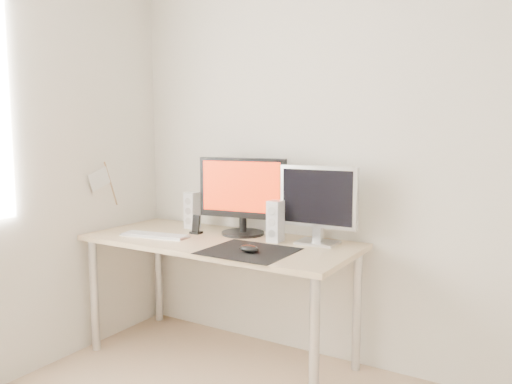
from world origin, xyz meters
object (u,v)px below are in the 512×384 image
at_px(speaker_right, 275,221).
at_px(phone_dock, 196,228).
at_px(desk, 219,252).
at_px(second_monitor, 318,201).
at_px(main_monitor, 242,193).
at_px(keyboard, 155,235).
at_px(mouse, 249,249).
at_px(speaker_left, 192,210).

height_order(speaker_right, phone_dock, speaker_right).
relative_size(desk, second_monitor, 3.55).
height_order(main_monitor, keyboard, main_monitor).
bearing_deg(phone_dock, keyboard, -129.64).
bearing_deg(desk, second_monitor, 18.93).
bearing_deg(desk, main_monitor, 75.77).
bearing_deg(main_monitor, desk, -104.23).
distance_m(mouse, phone_dock, 0.59).
xyz_separation_m(main_monitor, speaker_right, (0.26, -0.06, -0.14)).
bearing_deg(desk, phone_dock, 164.70).
relative_size(mouse, speaker_left, 0.47).
bearing_deg(mouse, desk, 149.25).
bearing_deg(main_monitor, speaker_right, -13.74).
xyz_separation_m(mouse, main_monitor, (-0.28, 0.37, 0.23)).
xyz_separation_m(mouse, speaker_right, (-0.01, 0.31, 0.09)).
relative_size(mouse, phone_dock, 0.94).
bearing_deg(desk, keyboard, -160.25).
distance_m(mouse, main_monitor, 0.52).
distance_m(speaker_right, keyboard, 0.73).
relative_size(mouse, main_monitor, 0.20).
height_order(mouse, speaker_left, speaker_left).
bearing_deg(desk, speaker_right, 20.51).
relative_size(main_monitor, speaker_right, 2.35).
bearing_deg(desk, speaker_left, 151.48).
relative_size(keyboard, phone_dock, 3.72).
xyz_separation_m(desk, speaker_left, (-0.34, 0.19, 0.20)).
relative_size(speaker_left, keyboard, 0.54).
bearing_deg(speaker_right, desk, -159.49).
bearing_deg(speaker_right, speaker_left, 173.73).
xyz_separation_m(speaker_left, phone_dock, (0.13, -0.13, -0.08)).
relative_size(desk, keyboard, 3.69).
height_order(mouse, phone_dock, phone_dock).
distance_m(second_monitor, phone_dock, 0.79).
xyz_separation_m(speaker_left, speaker_right, (0.65, -0.07, 0.00)).
height_order(speaker_left, keyboard, speaker_left).
bearing_deg(main_monitor, speaker_left, 178.90).
relative_size(speaker_right, keyboard, 0.54).
bearing_deg(second_monitor, speaker_right, -163.21).
xyz_separation_m(speaker_right, keyboard, (-0.68, -0.25, -0.11)).
xyz_separation_m(desk, main_monitor, (0.05, 0.18, 0.33)).
distance_m(desk, keyboard, 0.41).
xyz_separation_m(desk, second_monitor, (0.54, 0.18, 0.32)).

